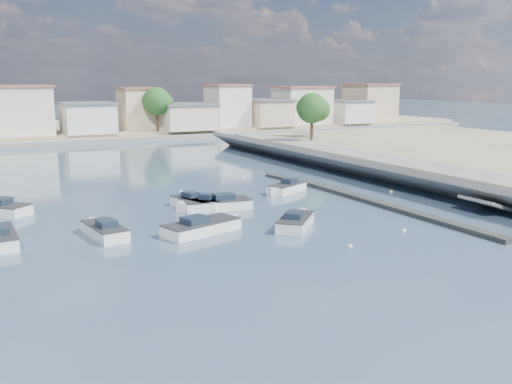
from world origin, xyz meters
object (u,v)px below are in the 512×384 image
(motorboat_d, at_px, (285,189))
(motorboat_g, at_px, (196,204))
(motorboat_c, at_px, (214,205))
(motorboat_f, at_px, (200,204))
(motorboat_h, at_px, (205,227))
(motorboat_b, at_px, (296,222))
(motorboat_a, at_px, (103,231))

(motorboat_d, distance_m, motorboat_g, 10.36)
(motorboat_c, height_order, motorboat_f, same)
(motorboat_d, bearing_deg, motorboat_g, -167.29)
(motorboat_f, xyz_separation_m, motorboat_g, (-0.28, 0.28, 0.00))
(motorboat_d, xyz_separation_m, motorboat_f, (-9.83, -2.55, 0.00))
(motorboat_d, relative_size, motorboat_f, 1.28)
(motorboat_d, xyz_separation_m, motorboat_g, (-10.11, -2.28, 0.00))
(motorboat_c, distance_m, motorboat_d, 9.62)
(motorboat_f, bearing_deg, motorboat_d, 14.57)
(motorboat_h, bearing_deg, motorboat_b, -14.81)
(motorboat_c, bearing_deg, motorboat_h, -118.62)
(motorboat_b, height_order, motorboat_f, same)
(motorboat_a, xyz_separation_m, motorboat_c, (10.03, 3.99, 0.00))
(motorboat_a, relative_size, motorboat_d, 1.12)
(motorboat_c, relative_size, motorboat_d, 1.32)
(motorboat_d, distance_m, motorboat_h, 15.79)
(motorboat_d, xyz_separation_m, motorboat_h, (-12.39, -9.79, 0.00))
(motorboat_b, bearing_deg, motorboat_g, 114.61)
(motorboat_a, bearing_deg, motorboat_h, -19.16)
(motorboat_f, relative_size, motorboat_h, 0.59)
(motorboat_a, distance_m, motorboat_h, 6.99)
(motorboat_b, relative_size, motorboat_g, 0.94)
(motorboat_b, bearing_deg, motorboat_a, 162.98)
(motorboat_h, bearing_deg, motorboat_f, 70.52)
(motorboat_f, distance_m, motorboat_g, 0.39)
(motorboat_f, bearing_deg, motorboat_a, -151.67)
(motorboat_c, relative_size, motorboat_f, 1.68)
(motorboat_b, relative_size, motorboat_c, 0.75)
(motorboat_c, distance_m, motorboat_g, 1.68)
(motorboat_a, bearing_deg, motorboat_f, 28.33)
(motorboat_d, bearing_deg, motorboat_f, -165.43)
(motorboat_c, height_order, motorboat_h, same)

